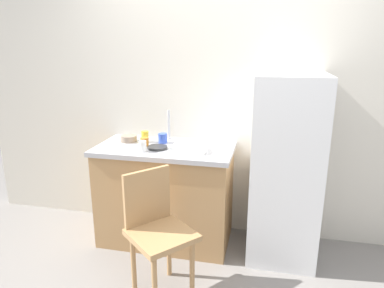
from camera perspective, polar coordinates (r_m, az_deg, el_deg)
The scene contains 13 objects.
back_wall at distance 3.14m, azimuth 5.12°, elevation 7.02°, with size 4.80×0.10×2.47m, color silver.
cabinet_base at distance 3.14m, azimuth -4.30°, elevation -8.51°, with size 1.13×0.60×0.85m, color tan.
countertop at distance 2.98m, azimuth -4.48°, elevation -0.74°, with size 1.17×0.64×0.04m, color #B7B7BC.
faucet at distance 3.18m, azimuth -3.83°, elevation 3.23°, with size 0.02×0.02×0.27m, color #B7B7BC.
refrigerator at distance 2.90m, azimuth 15.14°, elevation -4.02°, with size 0.54×0.60×1.52m, color white.
chair at distance 2.49m, azimuth -5.82°, elevation -13.58°, with size 0.56×0.56×0.89m.
dish_tray at distance 2.83m, azimuth -0.37°, elevation -0.69°, with size 0.28×0.20×0.05m, color white.
terracotta_bowl at distance 3.16m, azimuth -10.41°, elevation 0.90°, with size 0.14×0.14×0.06m, color gray.
hotplate at distance 2.91m, azimuth -5.75°, elevation -0.58°, with size 0.17×0.17×0.02m, color #2D2D2D.
cup_blue at distance 3.07m, azimuth -4.86°, elevation 0.96°, with size 0.08×0.08×0.09m, color blue.
cup_yellow at distance 3.11m, azimuth -7.76°, elevation 1.22°, with size 0.06×0.06×0.10m, color yellow.
cup_white at distance 2.84m, azimuth -8.14°, elevation -0.37°, with size 0.06×0.06×0.09m, color white.
cup_orange at distance 2.99m, azimuth -7.84°, elevation 0.36°, with size 0.07×0.07×0.08m, color orange.
Camera 1 is at (0.41, -2.08, 1.72)m, focal length 32.30 mm.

